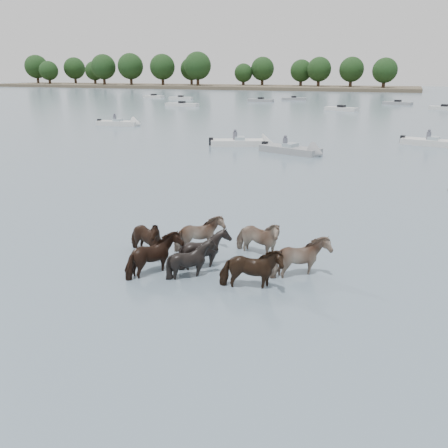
% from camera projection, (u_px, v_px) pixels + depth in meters
% --- Properties ---
extents(ground, '(400.00, 400.00, 0.00)m').
position_uv_depth(ground, '(135.00, 285.00, 13.29)').
color(ground, slate).
rests_on(ground, ground).
extents(shoreline, '(160.00, 30.00, 1.00)m').
position_uv_depth(shoreline, '(186.00, 86.00, 169.98)').
color(shoreline, '#4C4233').
rests_on(shoreline, ground).
extents(pony_herd, '(7.09, 3.96, 1.50)m').
position_uv_depth(pony_herd, '(213.00, 253.00, 14.33)').
color(pony_herd, black).
rests_on(pony_herd, ground).
extents(motorboat_a, '(5.35, 3.38, 1.92)m').
position_uv_depth(motorboat_a, '(249.00, 143.00, 38.04)').
color(motorboat_a, silver).
rests_on(motorboat_a, ground).
extents(motorboat_b, '(5.30, 3.18, 1.92)m').
position_uv_depth(motorboat_b, '(299.00, 151.00, 34.11)').
color(motorboat_b, gray).
rests_on(motorboat_b, ground).
extents(motorboat_c, '(5.58, 2.77, 1.92)m').
position_uv_depth(motorboat_c, '(443.00, 144.00, 37.63)').
color(motorboat_c, silver).
rests_on(motorboat_c, ground).
extents(motorboat_f, '(5.32, 2.23, 1.92)m').
position_uv_depth(motorboat_f, '(124.00, 123.00, 52.08)').
color(motorboat_f, silver).
rests_on(motorboat_f, ground).
extents(distant_flotilla, '(105.41, 27.16, 0.93)m').
position_uv_depth(distant_flotilla, '(368.00, 104.00, 82.60)').
color(distant_flotilla, silver).
rests_on(distant_flotilla, ground).
extents(treeline, '(145.81, 21.15, 12.22)m').
position_uv_depth(treeline, '(170.00, 68.00, 169.54)').
color(treeline, '#382619').
rests_on(treeline, ground).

